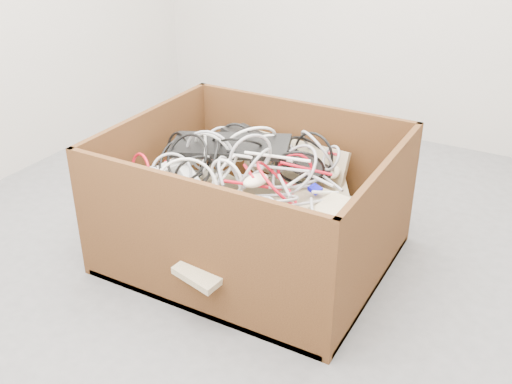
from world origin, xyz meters
The scene contains 8 objects.
ground centered at (0.00, 0.00, 0.00)m, with size 3.00×3.00×0.00m, color #545457.
cardboard_box centered at (0.04, -0.12, 0.15)m, with size 1.09×0.91×0.56m.
keyboard_pile centered at (0.08, -0.07, 0.29)m, with size 1.04×0.93×0.38m.
mice_scatter centered at (0.04, -0.17, 0.35)m, with size 0.59×0.71×0.20m.
power_strip_left centered at (-0.32, -0.17, 0.36)m, with size 0.29×0.05×0.04m, color white.
power_strip_right centered at (-0.17, -0.23, 0.33)m, with size 0.29×0.06×0.04m, color white.
vga_plug centered at (0.31, -0.09, 0.37)m, with size 0.04×0.04×0.02m, color #0C0CB4.
cable_tangle centered at (-0.05, -0.14, 0.40)m, with size 0.99×0.79×0.47m.
Camera 1 is at (1.12, -2.02, 1.46)m, focal length 42.39 mm.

